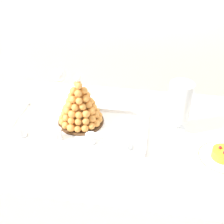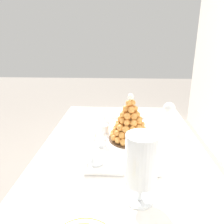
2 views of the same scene
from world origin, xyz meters
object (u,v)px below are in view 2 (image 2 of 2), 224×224
dessert_cup_mid_right (97,159)px  croquembouche (130,123)px  macaron_goblet (141,161)px  wine_glass (169,109)px  dessert_cup_centre (102,142)px  dessert_cup_left (106,119)px  dessert_cup_mid_left (105,129)px  serving_tray (122,140)px

dessert_cup_mid_right → croquembouche: bearing=148.6°
macaron_goblet → wine_glass: macaron_goblet is taller
dessert_cup_centre → macaron_goblet: size_ratio=0.19×
dessert_cup_left → dessert_cup_mid_left: same height
macaron_goblet → wine_glass: (-0.67, 0.23, -0.03)m
macaron_goblet → croquembouche: bearing=-177.4°
dessert_cup_left → wine_glass: size_ratio=0.31×
dessert_cup_mid_left → dessert_cup_mid_right: dessert_cup_mid_right is taller
serving_tray → macaron_goblet: bearing=7.8°
serving_tray → dessert_cup_left: 0.28m
dessert_cup_mid_left → dessert_cup_mid_right: bearing=-1.9°
dessert_cup_mid_right → wine_glass: (-0.44, 0.41, 0.10)m
dessert_cup_mid_left → wine_glass: wine_glass is taller
croquembouche → dessert_cup_left: 0.31m
croquembouche → dessert_cup_mid_left: bearing=-118.5°
wine_glass → dessert_cup_left: bearing=-99.7°
dessert_cup_left → wine_glass: (0.07, 0.40, 0.10)m
dessert_cup_mid_left → dessert_cup_centre: dessert_cup_mid_left is taller
dessert_cup_mid_left → macaron_goblet: size_ratio=0.20×
macaron_goblet → wine_glass: bearing=161.1°
serving_tray → dessert_cup_mid_right: bearing=-24.1°
dessert_cup_left → serving_tray: bearing=23.1°
croquembouche → dessert_cup_mid_left: size_ratio=5.05×
dessert_cup_left → macaron_goblet: macaron_goblet is taller
dessert_cup_left → dessert_cup_centre: size_ratio=1.11×
serving_tray → dessert_cup_left: bearing=-156.9°
serving_tray → dessert_cup_mid_left: size_ratio=12.82×
croquembouche → wine_glass: (-0.19, 0.25, 0.02)m
serving_tray → wine_glass: size_ratio=3.89×
dessert_cup_centre → wine_glass: size_ratio=0.28×
serving_tray → dessert_cup_centre: 0.14m
croquembouche → dessert_cup_centre: (0.09, -0.15, -0.08)m
dessert_cup_left → wine_glass: wine_glass is taller
wine_glass → dessert_cup_mid_left: bearing=-75.2°
dessert_cup_mid_right → wine_glass: wine_glass is taller
dessert_cup_mid_left → dessert_cup_left: bearing=-177.9°
dessert_cup_mid_left → dessert_cup_centre: size_ratio=1.10×
dessert_cup_centre → dessert_cup_left: bearing=-179.5°
dessert_cup_left → dessert_cup_mid_left: size_ratio=1.01×
dessert_cup_left → macaron_goblet: (0.74, 0.18, 0.13)m
serving_tray → dessert_cup_left: dessert_cup_left is taller
serving_tray → macaron_goblet: (0.48, 0.07, 0.16)m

